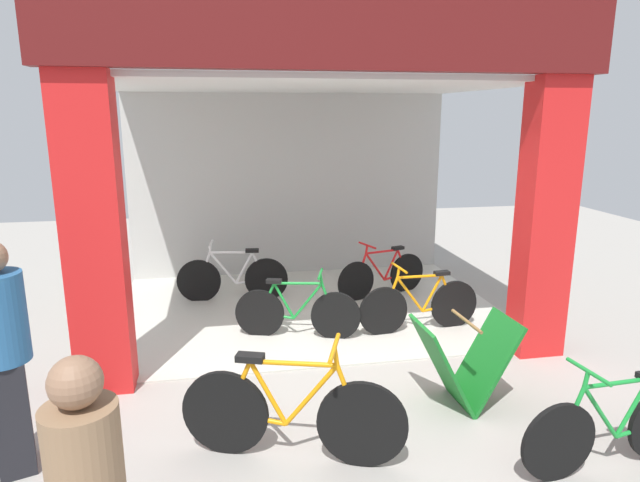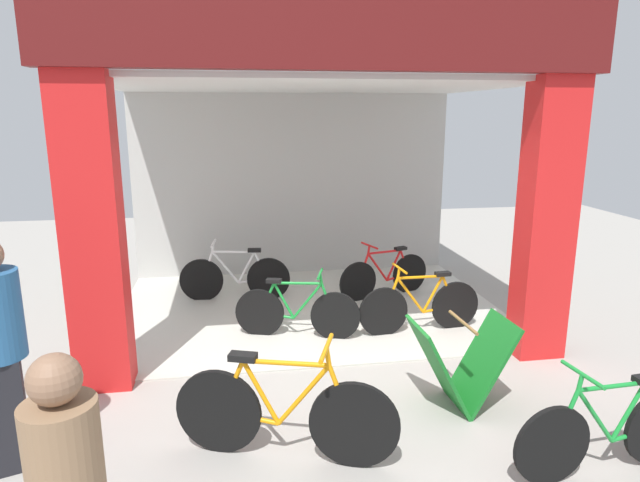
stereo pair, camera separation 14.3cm
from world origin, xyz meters
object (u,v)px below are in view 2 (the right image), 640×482
object	(u,v)px
bicycle_inside_1	(385,275)
bicycle_parked_0	(284,413)
bicycle_parked_1	(608,432)
sandwich_board_sign	(460,364)
bicycle_inside_3	(420,306)
bicycle_inside_0	(235,277)
bicycle_inside_2	(297,312)

from	to	relation	value
bicycle_inside_1	bicycle_parked_0	bearing A→B (deg)	-116.86
bicycle_parked_1	sandwich_board_sign	world-z (taller)	bicycle_parked_1
bicycle_inside_3	bicycle_parked_0	distance (m)	2.87
bicycle_parked_0	bicycle_parked_1	world-z (taller)	bicycle_parked_0
bicycle_parked_1	sandwich_board_sign	bearing A→B (deg)	122.71
bicycle_inside_1	bicycle_inside_3	world-z (taller)	bicycle_inside_3
bicycle_parked_0	bicycle_parked_1	distance (m)	2.37
bicycle_inside_0	bicycle_parked_0	xyz separation A→B (m)	(0.33, -3.73, 0.04)
bicycle_inside_0	sandwich_board_sign	size ratio (longest dim) A/B	1.74
bicycle_inside_2	bicycle_parked_0	size ratio (longest dim) A/B	0.87
bicycle_inside_2	bicycle_inside_0	bearing A→B (deg)	115.39
bicycle_inside_0	bicycle_inside_1	distance (m)	2.12
bicycle_parked_0	bicycle_inside_3	bearing A→B (deg)	49.93
bicycle_parked_0	bicycle_inside_1	bearing A→B (deg)	63.14
bicycle_parked_1	sandwich_board_sign	xyz separation A→B (m)	(-0.68, 1.06, 0.07)
bicycle_inside_1	bicycle_inside_2	xyz separation A→B (m)	(-1.42, -1.26, 0.00)
bicycle_parked_0	bicycle_parked_1	xyz separation A→B (m)	(2.31, -0.55, -0.05)
bicycle_inside_1	sandwich_board_sign	bearing A→B (deg)	-93.10
bicycle_inside_0	bicycle_parked_1	bearing A→B (deg)	-58.41
bicycle_inside_3	sandwich_board_sign	bearing A→B (deg)	-97.63
bicycle_parked_1	bicycle_inside_2	bearing A→B (deg)	124.52
bicycle_inside_1	bicycle_parked_0	size ratio (longest dim) A/B	0.85
bicycle_inside_0	bicycle_inside_1	size ratio (longest dim) A/B	1.10
bicycle_inside_1	bicycle_parked_0	xyz separation A→B (m)	(-1.79, -3.53, 0.06)
bicycle_inside_3	bicycle_parked_0	world-z (taller)	bicycle_parked_0
bicycle_inside_1	sandwich_board_sign	xyz separation A→B (m)	(-0.16, -3.02, 0.09)
bicycle_inside_3	bicycle_parked_0	bearing A→B (deg)	-130.07
bicycle_parked_1	bicycle_inside_1	bearing A→B (deg)	97.25
bicycle_inside_1	bicycle_inside_3	size ratio (longest dim) A/B	0.92
bicycle_inside_3	bicycle_parked_0	size ratio (longest dim) A/B	0.92
bicycle_inside_0	bicycle_parked_0	distance (m)	3.75
bicycle_inside_1	bicycle_inside_2	distance (m)	1.90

